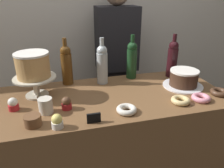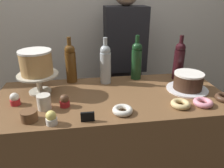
# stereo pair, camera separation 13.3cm
# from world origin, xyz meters

# --- Properties ---
(back_wall) EXTENTS (6.00, 0.05, 2.60)m
(back_wall) POSITION_xyz_m (0.00, 0.90, 1.30)
(back_wall) COLOR silver
(back_wall) RESTS_ON ground_plane
(display_counter) EXTENTS (1.45, 0.64, 0.91)m
(display_counter) POSITION_xyz_m (0.00, 0.00, 0.45)
(display_counter) COLOR brown
(display_counter) RESTS_ON ground_plane
(cake_stand_pedestal) EXTENTS (0.26, 0.26, 0.13)m
(cake_stand_pedestal) POSITION_xyz_m (-0.46, 0.12, 0.99)
(cake_stand_pedestal) COLOR beige
(cake_stand_pedestal) RESTS_ON display_counter
(white_layer_cake) EXTENTS (0.20, 0.20, 0.15)m
(white_layer_cake) POSITION_xyz_m (-0.46, 0.12, 1.11)
(white_layer_cake) COLOR tan
(white_layer_cake) RESTS_ON cake_stand_pedestal
(silver_serving_platter) EXTENTS (0.27, 0.27, 0.01)m
(silver_serving_platter) POSITION_xyz_m (0.51, 0.01, 0.91)
(silver_serving_platter) COLOR white
(silver_serving_platter) RESTS_ON display_counter
(chocolate_round_cake) EXTENTS (0.19, 0.19, 0.11)m
(chocolate_round_cake) POSITION_xyz_m (0.51, 0.01, 0.97)
(chocolate_round_cake) COLOR #3D2619
(chocolate_round_cake) RESTS_ON silver_serving_platter
(wine_bottle_green) EXTENTS (0.08, 0.08, 0.33)m
(wine_bottle_green) POSITION_xyz_m (0.22, 0.26, 1.05)
(wine_bottle_green) COLOR #193D1E
(wine_bottle_green) RESTS_ON display_counter
(wine_bottle_amber) EXTENTS (0.08, 0.08, 0.33)m
(wine_bottle_amber) POSITION_xyz_m (-0.26, 0.27, 1.05)
(wine_bottle_amber) COLOR #5B3814
(wine_bottle_amber) RESTS_ON display_counter
(wine_bottle_dark_red) EXTENTS (0.08, 0.08, 0.33)m
(wine_bottle_dark_red) POSITION_xyz_m (0.53, 0.21, 1.05)
(wine_bottle_dark_red) COLOR black
(wine_bottle_dark_red) RESTS_ON display_counter
(wine_bottle_clear) EXTENTS (0.08, 0.08, 0.33)m
(wine_bottle_clear) POSITION_xyz_m (-0.01, 0.22, 1.05)
(wine_bottle_clear) COLOR #B2BCC1
(wine_bottle_clear) RESTS_ON display_counter
(cupcake_vanilla) EXTENTS (0.06, 0.06, 0.07)m
(cupcake_vanilla) POSITION_xyz_m (-0.57, -0.03, 0.94)
(cupcake_vanilla) COLOR red
(cupcake_vanilla) RESTS_ON display_counter
(cupcake_chocolate) EXTENTS (0.06, 0.06, 0.07)m
(cupcake_chocolate) POSITION_xyz_m (-0.29, -0.10, 0.94)
(cupcake_chocolate) COLOR red
(cupcake_chocolate) RESTS_ON display_counter
(cupcake_lemon) EXTENTS (0.06, 0.06, 0.07)m
(cupcake_lemon) POSITION_xyz_m (-0.34, -0.27, 0.94)
(cupcake_lemon) COLOR white
(cupcake_lemon) RESTS_ON display_counter
(donut_pink) EXTENTS (0.11, 0.11, 0.03)m
(donut_pink) POSITION_xyz_m (0.50, -0.20, 0.92)
(donut_pink) COLOR pink
(donut_pink) RESTS_ON display_counter
(donut_chocolate) EXTENTS (0.11, 0.11, 0.03)m
(donut_chocolate) POSITION_xyz_m (0.67, -0.16, 0.92)
(donut_chocolate) COLOR #472D1E
(donut_chocolate) RESTS_ON display_counter
(donut_glazed) EXTENTS (0.11, 0.11, 0.03)m
(donut_glazed) POSITION_xyz_m (0.37, -0.20, 0.92)
(donut_glazed) COLOR #E0C17F
(donut_glazed) RESTS_ON display_counter
(donut_sugar) EXTENTS (0.11, 0.11, 0.03)m
(donut_sugar) POSITION_xyz_m (0.03, -0.22, 0.92)
(donut_sugar) COLOR silver
(donut_sugar) RESTS_ON display_counter
(cookie_stack) EXTENTS (0.08, 0.08, 0.05)m
(cookie_stack) POSITION_xyz_m (-0.46, -0.22, 0.93)
(cookie_stack) COLOR brown
(cookie_stack) RESTS_ON display_counter
(price_sign_chalkboard) EXTENTS (0.07, 0.01, 0.05)m
(price_sign_chalkboard) POSITION_xyz_m (-0.17, -0.27, 0.93)
(price_sign_chalkboard) COLOR black
(price_sign_chalkboard) RESTS_ON display_counter
(coffee_cup_ceramic) EXTENTS (0.08, 0.08, 0.08)m
(coffee_cup_ceramic) POSITION_xyz_m (-0.40, -0.11, 0.95)
(coffee_cup_ceramic) COLOR silver
(coffee_cup_ceramic) RESTS_ON display_counter
(barista_figure) EXTENTS (0.36, 0.22, 1.60)m
(barista_figure) POSITION_xyz_m (0.21, 0.65, 0.84)
(barista_figure) COLOR black
(barista_figure) RESTS_ON ground_plane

